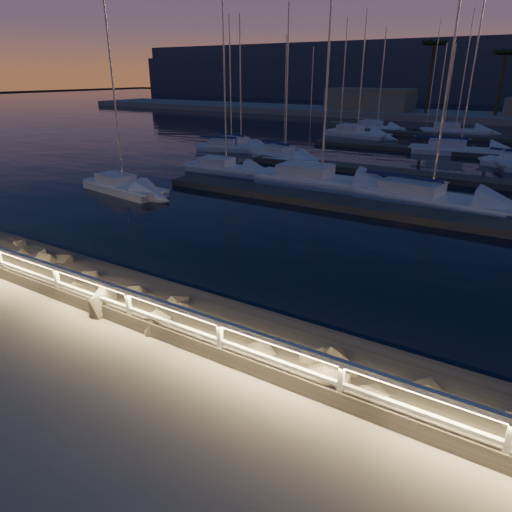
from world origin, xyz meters
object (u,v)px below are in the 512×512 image
object	(u,v)px
sailboat_e	(240,145)
sailboat_n	(453,130)
sailboat_f	(224,167)
sailboat_b	(122,186)
sailboat_d	(427,196)
sailboat_a	(284,155)
sailboat_j	(230,146)
sailboat_k	(457,149)
guard_rail	(100,290)
sailboat_m	(376,127)
sailboat_i	(356,133)
sailboat_c	(318,179)

from	to	relation	value
sailboat_e	sailboat_n	bearing A→B (deg)	70.25
sailboat_f	sailboat_b	bearing A→B (deg)	-104.92
sailboat_d	sailboat_f	world-z (taller)	sailboat_d
sailboat_a	sailboat_d	xyz separation A→B (m)	(13.54, -7.80, 0.00)
sailboat_j	sailboat_k	world-z (taller)	sailboat_k
sailboat_a	sailboat_n	world-z (taller)	sailboat_n
sailboat_b	sailboat_f	bearing A→B (deg)	84.97
guard_rail	sailboat_m	xyz separation A→B (m)	(-9.66, 52.77, -0.93)
sailboat_i	sailboat_j	xyz separation A→B (m)	(-6.51, -16.24, -0.06)
sailboat_e	sailboat_i	distance (m)	16.27
sailboat_b	sailboat_n	size ratio (longest dim) A/B	0.82
sailboat_d	sailboat_m	xyz separation A→B (m)	(-14.10, 33.53, 0.00)
guard_rail	sailboat_c	size ratio (longest dim) A/B	2.79
sailboat_k	sailboat_m	distance (m)	19.00
sailboat_d	sailboat_f	size ratio (longest dim) A/B	1.33
sailboat_e	sailboat_f	xyz separation A→B (m)	(5.23, -9.81, -0.03)
sailboat_c	sailboat_d	world-z (taller)	sailboat_c
sailboat_d	sailboat_n	bearing A→B (deg)	105.97
sailboat_m	sailboat_j	bearing A→B (deg)	-90.98
sailboat_b	sailboat_k	size ratio (longest dim) A/B	0.75
sailboat_a	sailboat_j	bearing A→B (deg)	-174.39
sailboat_e	sailboat_k	distance (m)	20.20
sailboat_e	sailboat_k	xyz separation A→B (m)	(18.41, 8.30, 0.02)
sailboat_a	sailboat_e	world-z (taller)	sailboat_a
sailboat_b	sailboat_i	bearing A→B (deg)	93.14
sailboat_f	sailboat_j	xyz separation A→B (m)	(-5.60, 8.64, 0.01)
sailboat_d	sailboat_f	distance (m)	14.91
sailboat_n	sailboat_a	bearing A→B (deg)	-122.85
sailboat_a	sailboat_m	xyz separation A→B (m)	(-0.56, 25.72, 0.00)
sailboat_i	sailboat_a	bearing A→B (deg)	-76.33
sailboat_a	sailboat_c	xyz separation A→B (m)	(6.43, -7.03, 0.03)
sailboat_j	sailboat_n	world-z (taller)	sailboat_n
sailboat_i	sailboat_f	bearing A→B (deg)	-79.76
sailboat_a	sailboat_c	distance (m)	9.53
sailboat_b	sailboat_m	distance (m)	40.83
sailboat_f	sailboat_i	world-z (taller)	sailboat_i
sailboat_a	sailboat_k	world-z (taller)	sailboat_k
sailboat_c	sailboat_f	world-z (taller)	sailboat_c
sailboat_c	sailboat_i	world-z (taller)	sailboat_c
sailboat_b	sailboat_f	world-z (taller)	sailboat_f
sailboat_e	sailboat_m	distance (m)	23.46
sailboat_n	sailboat_j	bearing A→B (deg)	-136.81
sailboat_b	sailboat_i	world-z (taller)	sailboat_i
sailboat_b	guard_rail	bearing A→B (deg)	-36.25
sailboat_b	sailboat_n	distance (m)	43.85
sailboat_d	sailboat_a	bearing A→B (deg)	158.13
sailboat_b	sailboat_j	world-z (taller)	sailboat_j
sailboat_c	sailboat_n	bearing A→B (deg)	85.27
sailboat_i	sailboat_k	xyz separation A→B (m)	(12.28, -6.76, -0.02)
sailboat_i	sailboat_k	distance (m)	14.01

